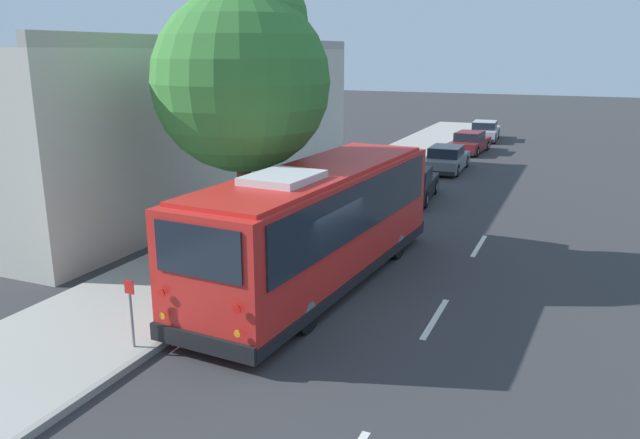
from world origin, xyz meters
TOP-DOWN VIEW (x-y plane):
  - ground_plane at (0.00, 0.00)m, footprint 160.00×160.00m
  - sidewalk_slab at (0.00, 3.85)m, footprint 80.00×3.87m
  - curb_strip at (0.00, 1.85)m, footprint 80.00×0.14m
  - shuttle_bus at (1.48, 0.35)m, footprint 10.18×3.17m
  - parked_sedan_black at (11.81, 0.66)m, footprint 4.28×2.03m
  - parked_sedan_gray at (18.73, 0.71)m, footprint 4.42×1.88m
  - parked_sedan_maroon at (25.19, 0.69)m, footprint 4.44×1.95m
  - parked_sedan_silver at (31.08, 0.73)m, footprint 4.59×2.00m
  - street_tree at (2.35, 2.94)m, footprint 4.85×4.85m
  - sign_post_near at (-3.63, 2.21)m, footprint 0.06×0.22m
  - sign_post_far at (-1.50, 2.21)m, footprint 0.06×0.22m
  - building_backdrop at (8.86, 10.53)m, footprint 20.71×8.05m
  - lane_stripe_mid at (0.47, -3.01)m, footprint 2.40×0.14m
  - lane_stripe_ahead at (6.47, -3.01)m, footprint 2.40×0.14m

SIDE VIEW (x-z plane):
  - ground_plane at x=0.00m, z-range 0.00..0.00m
  - lane_stripe_mid at x=0.47m, z-range 0.00..0.01m
  - lane_stripe_ahead at x=6.47m, z-range 0.00..0.01m
  - sidewalk_slab at x=0.00m, z-range 0.00..0.15m
  - curb_strip at x=0.00m, z-range 0.00..0.15m
  - parked_sedan_maroon at x=25.19m, z-range -0.05..1.21m
  - parked_sedan_gray at x=18.73m, z-range -0.05..1.22m
  - parked_sedan_silver at x=31.08m, z-range -0.05..1.25m
  - parked_sedan_black at x=11.81m, z-range -0.05..1.26m
  - sign_post_near at x=-3.63m, z-range 0.17..1.60m
  - sign_post_far at x=-1.50m, z-range 0.17..1.73m
  - shuttle_bus at x=1.48m, z-range 0.11..3.34m
  - building_backdrop at x=8.86m, z-range -0.19..6.22m
  - street_tree at x=2.35m, z-range 1.38..9.50m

